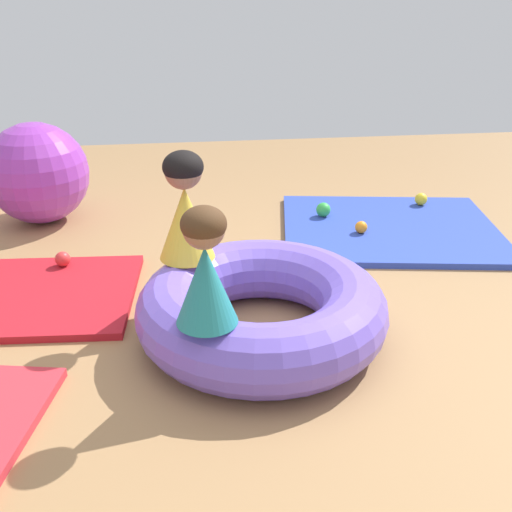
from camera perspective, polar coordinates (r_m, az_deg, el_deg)
name	(u,v)px	position (r m, az deg, el deg)	size (l,w,h in m)	color
ground_plane	(267,334)	(2.89, 1.04, -7.52)	(8.00, 8.00, 0.00)	#9E7549
gym_mat_center_rear	(389,228)	(4.19, 12.72, 2.64)	(1.44, 1.23, 0.04)	#2D47B7
inflatable_cushion	(262,309)	(2.79, 0.55, -5.08)	(1.18, 1.18, 0.31)	#7056D1
child_in_yellow	(185,207)	(2.86, -6.84, 4.69)	(0.33, 0.33, 0.54)	yellow
child_in_teal	(205,268)	(2.28, -4.90, -1.16)	(0.32, 0.32, 0.49)	teal
play_ball_green	(323,210)	(4.25, 6.49, 4.45)	(0.10, 0.10, 0.10)	green
play_ball_orange	(361,227)	(4.00, 10.09, 2.75)	(0.08, 0.08, 0.08)	orange
play_ball_yellow	(421,199)	(4.63, 15.59, 5.30)	(0.09, 0.09, 0.09)	yellow
play_ball_red	(63,259)	(3.64, -18.10, -0.28)	(0.09, 0.09, 0.09)	red
exercise_ball_large	(38,173)	(4.44, -20.27, 7.48)	(0.70, 0.70, 0.70)	purple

